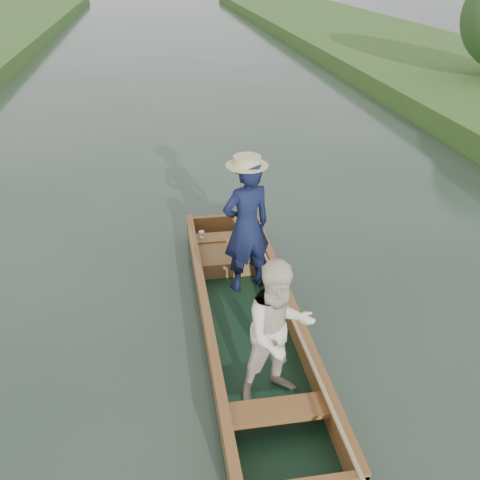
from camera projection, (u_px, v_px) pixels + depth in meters
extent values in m
plane|color=#283D30|center=(248.00, 331.00, 6.55)|extent=(120.00, 120.00, 0.00)
cube|color=black|center=(248.00, 328.00, 6.53)|extent=(1.10, 5.00, 0.08)
cube|color=#93592D|center=(206.00, 319.00, 6.37)|extent=(0.08, 5.00, 0.32)
cube|color=#93592D|center=(289.00, 311.00, 6.51)|extent=(0.08, 5.00, 0.32)
cube|color=#93592D|center=(221.00, 225.00, 8.57)|extent=(1.10, 0.08, 0.32)
cube|color=#93592D|center=(205.00, 307.00, 6.28)|extent=(0.10, 5.00, 0.04)
cube|color=#93592D|center=(290.00, 299.00, 6.42)|extent=(0.10, 5.00, 0.04)
cube|color=#93592D|center=(226.00, 237.00, 8.06)|extent=(0.94, 0.30, 0.05)
cube|color=#93592D|center=(277.00, 410.00, 5.02)|extent=(0.94, 0.30, 0.05)
imported|color=#12183A|center=(247.00, 227.00, 6.85)|extent=(0.76, 0.61, 1.82)
cylinder|color=beige|center=(247.00, 163.00, 6.44)|extent=(0.52, 0.52, 0.12)
imported|color=#F0E0CB|center=(279.00, 332.00, 5.15)|extent=(0.88, 0.76, 1.56)
cube|color=brown|center=(224.00, 255.00, 7.81)|extent=(0.85, 0.90, 0.22)
sphere|color=tan|center=(245.00, 243.00, 7.66)|extent=(0.21, 0.21, 0.21)
sphere|color=tan|center=(245.00, 234.00, 7.58)|extent=(0.16, 0.16, 0.16)
sphere|color=tan|center=(241.00, 230.00, 7.54)|extent=(0.06, 0.06, 0.06)
sphere|color=tan|center=(249.00, 229.00, 7.55)|extent=(0.06, 0.06, 0.06)
sphere|color=tan|center=(246.00, 237.00, 7.53)|extent=(0.06, 0.06, 0.06)
sphere|color=tan|center=(239.00, 243.00, 7.62)|extent=(0.07, 0.07, 0.07)
sphere|color=tan|center=(252.00, 242.00, 7.64)|extent=(0.07, 0.07, 0.07)
sphere|color=tan|center=(242.00, 250.00, 7.67)|extent=(0.08, 0.08, 0.08)
sphere|color=tan|center=(249.00, 249.00, 7.68)|extent=(0.08, 0.08, 0.08)
cylinder|color=silver|center=(202.00, 238.00, 7.99)|extent=(0.07, 0.07, 0.01)
cylinder|color=silver|center=(202.00, 235.00, 7.97)|extent=(0.01, 0.01, 0.08)
ellipsoid|color=silver|center=(202.00, 232.00, 7.95)|extent=(0.09, 0.09, 0.05)
cylinder|color=tan|center=(292.00, 317.00, 6.05)|extent=(0.04, 4.45, 0.20)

